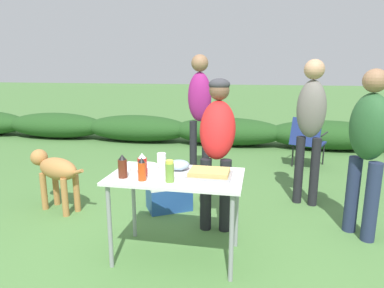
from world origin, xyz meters
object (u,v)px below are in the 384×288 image
(cooler_box, at_px, (169,195))
(folding_table, at_px, (176,184))
(mixing_bowl, at_px, (179,165))
(relish_jar, at_px, (170,171))
(dog, at_px, (55,171))
(standing_person_in_dark_puffer, at_px, (200,104))
(camp_chair_green_behind_table, at_px, (308,139))
(standing_person_in_olive_jacket, at_px, (368,140))
(paper_cup_stack, at_px, (162,160))
(standing_person_in_navy_coat, at_px, (311,118))
(bbq_sauce_bottle, at_px, (123,167))
(standing_person_with_beanie, at_px, (217,137))
(food_tray, at_px, (209,173))
(ketchup_bottle, at_px, (142,165))
(plate_stack, at_px, (144,168))
(hot_sauce_bottle, at_px, (142,169))

(cooler_box, bearing_deg, folding_table, 78.14)
(mixing_bowl, bearing_deg, relish_jar, -88.66)
(dog, bearing_deg, mixing_bowl, -88.95)
(standing_person_in_dark_puffer, xyz_separation_m, camp_chair_green_behind_table, (1.62, 0.93, -0.64))
(folding_table, relative_size, relish_jar, 6.32)
(relish_jar, xyz_separation_m, camp_chair_green_behind_table, (1.45, 3.24, -0.36))
(standing_person_in_olive_jacket, bearing_deg, paper_cup_stack, -109.19)
(standing_person_in_navy_coat, height_order, camp_chair_green_behind_table, standing_person_in_navy_coat)
(folding_table, height_order, bbq_sauce_bottle, bbq_sauce_bottle)
(dog, bearing_deg, standing_person_with_beanie, -70.97)
(folding_table, bearing_deg, dog, 155.95)
(folding_table, distance_m, food_tray, 0.29)
(ketchup_bottle, xyz_separation_m, cooler_box, (-0.07, 1.05, -0.66))
(ketchup_bottle, bearing_deg, standing_person_in_navy_coat, 45.49)
(mixing_bowl, xyz_separation_m, bbq_sauce_bottle, (-0.39, -0.30, 0.05))
(dog, bearing_deg, food_tray, -90.00)
(mixing_bowl, bearing_deg, dog, 160.62)
(standing_person_in_olive_jacket, xyz_separation_m, cooler_box, (-1.99, 0.26, -0.78))
(plate_stack, distance_m, standing_person_in_dark_puffer, 2.08)
(folding_table, bearing_deg, cooler_box, 108.93)
(relish_jar, xyz_separation_m, standing_person_with_beanie, (0.26, 0.84, 0.11))
(relish_jar, height_order, cooler_box, relish_jar)
(hot_sauce_bottle, bearing_deg, bbq_sauce_bottle, 168.09)
(hot_sauce_bottle, height_order, bbq_sauce_bottle, bbq_sauce_bottle)
(food_tray, bearing_deg, plate_stack, 173.02)
(standing_person_in_olive_jacket, bearing_deg, hot_sauce_bottle, -99.00)
(standing_person_in_olive_jacket, xyz_separation_m, dog, (-3.25, 0.00, -0.49))
(hot_sauce_bottle, distance_m, bbq_sauce_bottle, 0.18)
(standing_person_in_navy_coat, height_order, standing_person_in_dark_puffer, standing_person_in_dark_puffer)
(standing_person_in_navy_coat, bearing_deg, standing_person_in_olive_jacket, -41.55)
(mixing_bowl, height_order, standing_person_in_olive_jacket, standing_person_in_olive_jacket)
(dog, bearing_deg, hot_sauce_bottle, -102.90)
(hot_sauce_bottle, bearing_deg, standing_person_in_dark_puffer, 88.80)
(standing_person_in_olive_jacket, height_order, camp_chair_green_behind_table, standing_person_in_olive_jacket)
(standing_person_in_olive_jacket, relative_size, standing_person_in_navy_coat, 0.94)
(mixing_bowl, relative_size, standing_person_in_navy_coat, 0.11)
(folding_table, relative_size, bbq_sauce_bottle, 5.69)
(bbq_sauce_bottle, distance_m, standing_person_in_dark_puffer, 2.31)
(standing_person_with_beanie, bearing_deg, hot_sauce_bottle, -121.44)
(food_tray, distance_m, cooler_box, 1.28)
(paper_cup_stack, bearing_deg, food_tray, -22.88)
(standing_person_with_beanie, relative_size, cooler_box, 2.62)
(bbq_sauce_bottle, bearing_deg, relish_jar, -4.40)
(hot_sauce_bottle, xyz_separation_m, cooler_box, (-0.10, 1.16, -0.66))
(ketchup_bottle, relative_size, standing_person_in_navy_coat, 0.11)
(standing_person_in_olive_jacket, xyz_separation_m, standing_person_in_dark_puffer, (-1.84, 1.42, 0.15))
(standing_person_with_beanie, bearing_deg, folding_table, -112.68)
(hot_sauce_bottle, bearing_deg, mixing_bowl, 57.63)
(standing_person_with_beanie, bearing_deg, cooler_box, 150.94)
(folding_table, relative_size, camp_chair_green_behind_table, 1.32)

